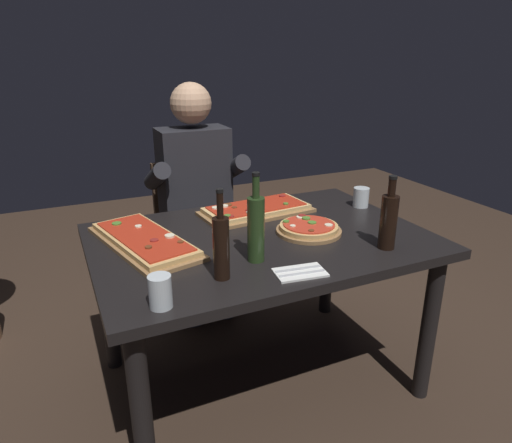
{
  "coord_description": "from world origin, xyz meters",
  "views": [
    {
      "loc": [
        -0.78,
        -1.64,
        1.48
      ],
      "look_at": [
        0.0,
        0.05,
        0.79
      ],
      "focal_mm": 32.28,
      "sensor_mm": 36.0,
      "label": 1
    }
  ],
  "objects_px": {
    "oil_bottle_amber": "(256,227)",
    "vinegar_bottle_green": "(389,220)",
    "dining_table": "(261,257)",
    "tumbler_near_camera": "(361,198)",
    "tumbler_far_side": "(160,294)",
    "seated_diner": "(197,192)",
    "pizza_rectangular_front": "(256,210)",
    "pizza_round_far": "(309,228)",
    "diner_chair": "(193,227)",
    "pizza_rectangular_left": "(144,240)",
    "wine_bottle_dark": "(221,246)"
  },
  "relations": [
    {
      "from": "oil_bottle_amber",
      "to": "vinegar_bottle_green",
      "type": "distance_m",
      "value": 0.53
    },
    {
      "from": "dining_table",
      "to": "tumbler_near_camera",
      "type": "distance_m",
      "value": 0.66
    },
    {
      "from": "oil_bottle_amber",
      "to": "tumbler_far_side",
      "type": "height_order",
      "value": "oil_bottle_amber"
    },
    {
      "from": "seated_diner",
      "to": "tumbler_near_camera",
      "type": "bearing_deg",
      "value": -40.88
    },
    {
      "from": "dining_table",
      "to": "pizza_rectangular_front",
      "type": "height_order",
      "value": "pizza_rectangular_front"
    },
    {
      "from": "pizza_rectangular_front",
      "to": "oil_bottle_amber",
      "type": "height_order",
      "value": "oil_bottle_amber"
    },
    {
      "from": "vinegar_bottle_green",
      "to": "oil_bottle_amber",
      "type": "bearing_deg",
      "value": 168.09
    },
    {
      "from": "pizza_round_far",
      "to": "diner_chair",
      "type": "relative_size",
      "value": 0.33
    },
    {
      "from": "dining_table",
      "to": "tumbler_near_camera",
      "type": "height_order",
      "value": "tumbler_near_camera"
    },
    {
      "from": "dining_table",
      "to": "diner_chair",
      "type": "xyz_separation_m",
      "value": [
        -0.05,
        0.86,
        -0.16
      ]
    },
    {
      "from": "oil_bottle_amber",
      "to": "tumbler_far_side",
      "type": "xyz_separation_m",
      "value": [
        -0.41,
        -0.18,
        -0.09
      ]
    },
    {
      "from": "diner_chair",
      "to": "tumbler_near_camera",
      "type": "bearing_deg",
      "value": -46.21
    },
    {
      "from": "pizza_rectangular_left",
      "to": "diner_chair",
      "type": "bearing_deg",
      "value": 60.21
    },
    {
      "from": "pizza_rectangular_left",
      "to": "seated_diner",
      "type": "xyz_separation_m",
      "value": [
        0.42,
        0.62,
        -0.02
      ]
    },
    {
      "from": "dining_table",
      "to": "pizza_rectangular_front",
      "type": "relative_size",
      "value": 2.53
    },
    {
      "from": "pizza_rectangular_left",
      "to": "tumbler_near_camera",
      "type": "distance_m",
      "value": 1.1
    },
    {
      "from": "wine_bottle_dark",
      "to": "vinegar_bottle_green",
      "type": "distance_m",
      "value": 0.69
    },
    {
      "from": "pizza_round_far",
      "to": "tumbler_far_side",
      "type": "height_order",
      "value": "tumbler_far_side"
    },
    {
      "from": "pizza_rectangular_front",
      "to": "pizza_round_far",
      "type": "xyz_separation_m",
      "value": [
        0.1,
        -0.32,
        -0.0
      ]
    },
    {
      "from": "pizza_rectangular_front",
      "to": "tumbler_far_side",
      "type": "relative_size",
      "value": 5.24
    },
    {
      "from": "oil_bottle_amber",
      "to": "tumbler_far_side",
      "type": "distance_m",
      "value": 0.45
    },
    {
      "from": "pizza_rectangular_front",
      "to": "pizza_rectangular_left",
      "type": "relative_size",
      "value": 0.87
    },
    {
      "from": "oil_bottle_amber",
      "to": "diner_chair",
      "type": "bearing_deg",
      "value": 86.07
    },
    {
      "from": "diner_chair",
      "to": "seated_diner",
      "type": "distance_m",
      "value": 0.28
    },
    {
      "from": "pizza_rectangular_left",
      "to": "vinegar_bottle_green",
      "type": "relative_size",
      "value": 2.14
    },
    {
      "from": "wine_bottle_dark",
      "to": "oil_bottle_amber",
      "type": "xyz_separation_m",
      "value": [
        0.17,
        0.08,
        0.01
      ]
    },
    {
      "from": "pizza_rectangular_left",
      "to": "oil_bottle_amber",
      "type": "height_order",
      "value": "oil_bottle_amber"
    },
    {
      "from": "tumbler_far_side",
      "to": "pizza_rectangular_left",
      "type": "bearing_deg",
      "value": 83.9
    },
    {
      "from": "pizza_round_far",
      "to": "pizza_rectangular_front",
      "type": "bearing_deg",
      "value": 107.49
    },
    {
      "from": "vinegar_bottle_green",
      "to": "tumbler_far_side",
      "type": "bearing_deg",
      "value": -175.47
    },
    {
      "from": "pizza_rectangular_left",
      "to": "vinegar_bottle_green",
      "type": "bearing_deg",
      "value": -26.37
    },
    {
      "from": "pizza_rectangular_left",
      "to": "vinegar_bottle_green",
      "type": "xyz_separation_m",
      "value": [
        0.87,
        -0.43,
        0.1
      ]
    },
    {
      "from": "vinegar_bottle_green",
      "to": "pizza_rectangular_front",
      "type": "bearing_deg",
      "value": 116.82
    },
    {
      "from": "pizza_rectangular_front",
      "to": "wine_bottle_dark",
      "type": "bearing_deg",
      "value": -124.65
    },
    {
      "from": "pizza_round_far",
      "to": "tumbler_near_camera",
      "type": "xyz_separation_m",
      "value": [
        0.42,
        0.2,
        0.02
      ]
    },
    {
      "from": "pizza_round_far",
      "to": "wine_bottle_dark",
      "type": "bearing_deg",
      "value": -153.92
    },
    {
      "from": "wine_bottle_dark",
      "to": "pizza_rectangular_front",
      "type": "bearing_deg",
      "value": 55.35
    },
    {
      "from": "dining_table",
      "to": "pizza_rectangular_left",
      "type": "distance_m",
      "value": 0.5
    },
    {
      "from": "seated_diner",
      "to": "vinegar_bottle_green",
      "type": "bearing_deg",
      "value": -66.91
    },
    {
      "from": "dining_table",
      "to": "vinegar_bottle_green",
      "type": "xyz_separation_m",
      "value": [
        0.4,
        -0.32,
        0.21
      ]
    },
    {
      "from": "wine_bottle_dark",
      "to": "tumbler_far_side",
      "type": "xyz_separation_m",
      "value": [
        -0.24,
        -0.1,
        -0.08
      ]
    },
    {
      "from": "wine_bottle_dark",
      "to": "vinegar_bottle_green",
      "type": "relative_size",
      "value": 1.08
    },
    {
      "from": "wine_bottle_dark",
      "to": "tumbler_far_side",
      "type": "relative_size",
      "value": 3.05
    },
    {
      "from": "pizza_round_far",
      "to": "seated_diner",
      "type": "relative_size",
      "value": 0.21
    },
    {
      "from": "dining_table",
      "to": "tumbler_far_side",
      "type": "distance_m",
      "value": 0.67
    },
    {
      "from": "tumbler_near_camera",
      "to": "diner_chair",
      "type": "height_order",
      "value": "diner_chair"
    },
    {
      "from": "tumbler_near_camera",
      "to": "seated_diner",
      "type": "bearing_deg",
      "value": 139.12
    },
    {
      "from": "dining_table",
      "to": "vinegar_bottle_green",
      "type": "bearing_deg",
      "value": -38.33
    },
    {
      "from": "tumbler_near_camera",
      "to": "wine_bottle_dark",
      "type": "bearing_deg",
      "value": -154.27
    },
    {
      "from": "oil_bottle_amber",
      "to": "pizza_rectangular_left",
      "type": "bearing_deg",
      "value": 137.4
    }
  ]
}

